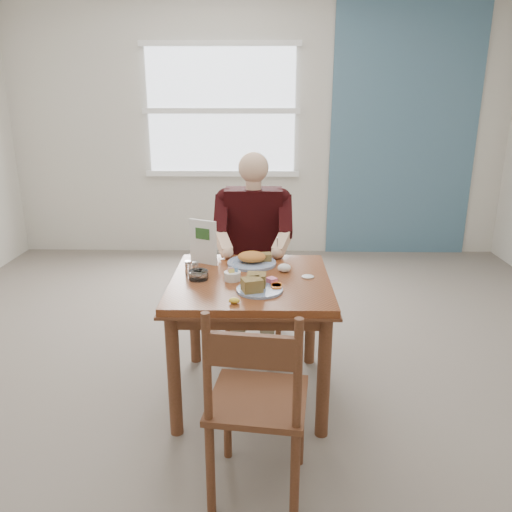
{
  "coord_description": "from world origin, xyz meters",
  "views": [
    {
      "loc": [
        0.08,
        -2.67,
        1.73
      ],
      "look_at": [
        0.03,
        0.0,
        0.88
      ],
      "focal_mm": 35.0,
      "sensor_mm": 36.0,
      "label": 1
    }
  ],
  "objects_px": {
    "table": "(251,297)",
    "diner": "(253,236)",
    "chair_near": "(257,403)",
    "far_plate": "(253,259)",
    "near_plate": "(258,285)",
    "chair_far": "(254,276)"
  },
  "relations": [
    {
      "from": "diner",
      "to": "far_plate",
      "type": "relative_size",
      "value": 4.15
    },
    {
      "from": "chair_near",
      "to": "diner",
      "type": "distance_m",
      "value": 1.56
    },
    {
      "from": "table",
      "to": "chair_near",
      "type": "distance_m",
      "value": 0.83
    },
    {
      "from": "near_plate",
      "to": "far_plate",
      "type": "relative_size",
      "value": 0.87
    },
    {
      "from": "chair_far",
      "to": "chair_near",
      "type": "distance_m",
      "value": 1.61
    },
    {
      "from": "table",
      "to": "chair_far",
      "type": "xyz_separation_m",
      "value": [
        0.0,
        0.8,
        -0.16
      ]
    },
    {
      "from": "diner",
      "to": "near_plate",
      "type": "bearing_deg",
      "value": -87.23
    },
    {
      "from": "diner",
      "to": "far_plate",
      "type": "height_order",
      "value": "diner"
    },
    {
      "from": "table",
      "to": "near_plate",
      "type": "xyz_separation_m",
      "value": [
        0.04,
        -0.19,
        0.14
      ]
    },
    {
      "from": "table",
      "to": "far_plate",
      "type": "distance_m",
      "value": 0.29
    },
    {
      "from": "chair_far",
      "to": "diner",
      "type": "bearing_deg",
      "value": -89.99
    },
    {
      "from": "chair_near",
      "to": "near_plate",
      "type": "height_order",
      "value": "chair_near"
    },
    {
      "from": "diner",
      "to": "far_plate",
      "type": "bearing_deg",
      "value": -89.16
    },
    {
      "from": "diner",
      "to": "near_plate",
      "type": "distance_m",
      "value": 0.9
    },
    {
      "from": "table",
      "to": "diner",
      "type": "xyz_separation_m",
      "value": [
        0.0,
        0.71,
        0.17
      ]
    },
    {
      "from": "far_plate",
      "to": "chair_near",
      "type": "bearing_deg",
      "value": -87.74
    },
    {
      "from": "chair_far",
      "to": "chair_near",
      "type": "bearing_deg",
      "value": -88.26
    },
    {
      "from": "chair_near",
      "to": "far_plate",
      "type": "relative_size",
      "value": 2.84
    },
    {
      "from": "chair_far",
      "to": "far_plate",
      "type": "height_order",
      "value": "chair_far"
    },
    {
      "from": "diner",
      "to": "near_plate",
      "type": "xyz_separation_m",
      "value": [
        0.04,
        -0.89,
        -0.03
      ]
    },
    {
      "from": "table",
      "to": "chair_near",
      "type": "xyz_separation_m",
      "value": [
        0.05,
        -0.82,
        -0.16
      ]
    },
    {
      "from": "table",
      "to": "chair_near",
      "type": "bearing_deg",
      "value": -86.56
    }
  ]
}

